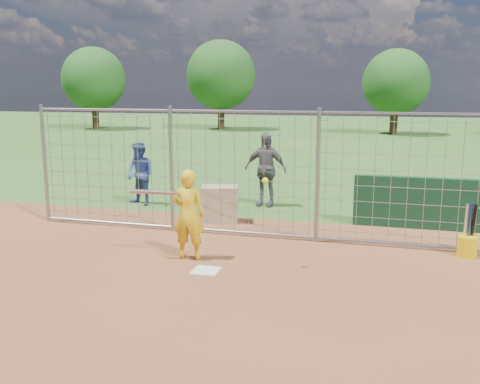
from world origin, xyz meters
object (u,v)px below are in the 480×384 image
(equipment_bin, at_px, (220,204))
(bucket_with_bats, at_px, (467,244))
(batter, at_px, (189,214))
(bystander_a, at_px, (140,174))
(bystander_b, at_px, (265,169))

(equipment_bin, distance_m, bucket_with_bats, 5.16)
(batter, relative_size, equipment_bin, 1.98)
(bystander_a, height_order, equipment_bin, bystander_a)
(batter, distance_m, bystander_b, 4.56)
(batter, bearing_deg, bystander_b, -97.10)
(equipment_bin, xyz_separation_m, bucket_with_bats, (5.00, -1.26, -0.15))
(equipment_bin, bearing_deg, bystander_b, 58.50)
(batter, bearing_deg, bucket_with_bats, -166.66)
(batter, distance_m, bucket_with_bats, 4.94)
(bystander_b, bearing_deg, batter, -87.26)
(bystander_b, bearing_deg, bystander_a, -159.49)
(bystander_a, relative_size, equipment_bin, 2.00)
(bystander_b, relative_size, bucket_with_bats, 1.91)
(bystander_a, bearing_deg, equipment_bin, -5.61)
(batter, height_order, bystander_b, bystander_b)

